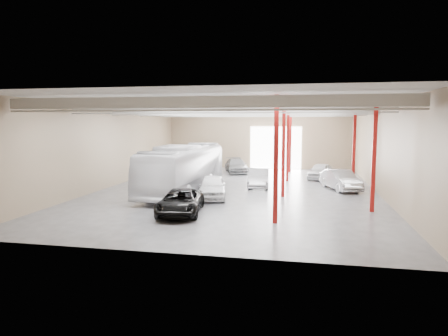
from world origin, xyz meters
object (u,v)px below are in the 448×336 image
(car_row_b, at_px, (259,178))
(car_right_near, at_px, (341,180))
(car_right_far, at_px, (321,171))
(car_row_a, at_px, (212,187))
(car_row_c, at_px, (236,166))
(black_sedan, at_px, (180,202))
(coach_bus, at_px, (184,168))

(car_row_b, distance_m, car_right_near, 6.77)
(car_row_b, distance_m, car_right_far, 8.07)
(car_row_a, height_order, car_row_c, car_row_a)
(car_right_near, distance_m, car_right_far, 6.26)
(car_row_b, height_order, car_right_near, car_right_near)
(car_right_near, relative_size, car_right_far, 1.12)
(car_right_near, bearing_deg, black_sedan, -152.15)
(car_row_a, relative_size, car_right_near, 0.98)
(coach_bus, xyz_separation_m, car_row_a, (2.83, -2.26, -1.05))
(car_row_a, xyz_separation_m, car_row_c, (-0.76, 15.05, -0.08))
(car_row_a, bearing_deg, coach_bus, 130.87)
(coach_bus, height_order, black_sedan, coach_bus)
(car_row_b, height_order, car_right_far, car_row_b)
(black_sedan, height_order, car_row_b, car_row_b)
(coach_bus, bearing_deg, car_right_near, 16.47)
(black_sedan, relative_size, car_row_c, 1.01)
(car_row_c, distance_m, car_right_far, 9.55)
(coach_bus, height_order, car_right_far, coach_bus)
(coach_bus, xyz_separation_m, car_right_near, (12.37, 3.31, -1.05))
(car_right_far, bearing_deg, car_row_b, -116.30)
(car_row_c, bearing_deg, black_sedan, -107.74)
(car_right_near, bearing_deg, car_row_c, 118.62)
(black_sedan, xyz_separation_m, car_right_near, (10.30, 10.89, 0.09))
(black_sedan, distance_m, car_row_a, 5.38)
(coach_bus, distance_m, car_row_a, 3.77)
(car_row_a, xyz_separation_m, car_right_far, (8.17, 11.67, -0.07))
(black_sedan, bearing_deg, coach_bus, 97.07)
(car_right_near, height_order, car_right_far, car_right_near)
(coach_bus, bearing_deg, car_row_b, 32.88)
(car_row_a, height_order, car_row_b, car_row_a)
(car_row_a, distance_m, car_right_near, 11.05)
(black_sedan, xyz_separation_m, car_right_far, (8.93, 17.00, 0.03))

